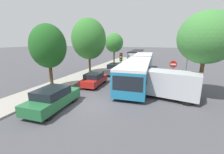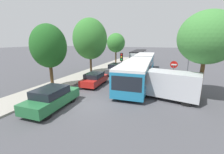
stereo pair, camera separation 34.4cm
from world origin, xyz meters
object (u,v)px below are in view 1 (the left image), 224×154
white_van (169,84)px  tree_left_near (48,46)px  direction_sign_post (187,60)px  queued_car_graphite (115,69)px  traffic_light (121,61)px  queued_car_red (94,79)px  tree_left_mid (89,39)px  no_entry_sign (173,70)px  city_bus_rear (136,55)px  articulated_bus (140,66)px  queued_car_green (53,98)px  tree_left_far (114,43)px  tree_right_near (206,39)px

white_van → tree_left_near: size_ratio=0.84×
direction_sign_post → queued_car_graphite: bearing=-9.6°
queued_car_graphite → traffic_light: (2.01, -3.75, 1.72)m
queued_car_red → traffic_light: size_ratio=1.19×
direction_sign_post → tree_left_mid: 12.81m
queued_car_red → no_entry_sign: (7.85, 1.91, 1.18)m
queued_car_graphite → white_van: (7.32, -7.15, 0.46)m
city_bus_rear → queued_car_graphite: (0.18, -15.77, -0.62)m
white_van → traffic_light: traffic_light is taller
articulated_bus → queued_car_red: bearing=-41.3°
articulated_bus → queued_car_green: (-4.06, -11.41, -0.75)m
tree_left_mid → direction_sign_post: bearing=4.4°
traffic_light → tree_left_near: bearing=-58.2°
city_bus_rear → tree_left_near: size_ratio=1.82×
tree_left_far → queued_car_red: bearing=-78.9°
articulated_bus → city_bus_rear: size_ratio=1.57×
no_entry_sign → tree_left_far: (-10.55, 11.85, 2.43)m
city_bus_rear → queued_car_graphite: bearing=176.1°
tree_left_far → tree_right_near: (12.66, -13.78, 0.57)m
articulated_bus → white_van: articulated_bus is taller
queued_car_red → city_bus_rear: bearing=-3.6°
white_van → traffic_light: 6.43m
articulated_bus → traffic_light: size_ratio=5.27×
queued_car_green → direction_sign_post: size_ratio=1.25×
queued_car_green → traffic_light: traffic_light is taller
traffic_light → white_van: bearing=44.8°
queued_car_green → tree_right_near: bearing=-62.0°
queued_car_graphite → tree_left_far: (-2.99, 7.71, 3.53)m
tree_left_near → tree_right_near: 13.38m
city_bus_rear → direction_sign_post: (9.33, -16.18, 1.16)m
queued_car_red → traffic_light: 3.72m
tree_left_mid → articulated_bus: bearing=4.6°
tree_right_near → queued_car_red: bearing=179.9°
queued_car_graphite → queued_car_green: bearing=174.8°
articulated_bus → direction_sign_post: bearing=89.6°
tree_left_near → tree_left_far: size_ratio=1.02×
traffic_light → no_entry_sign: bearing=73.3°
city_bus_rear → traffic_light: size_ratio=3.35×
queued_car_graphite → articulated_bus: bearing=-105.7°
queued_car_red → no_entry_sign: no_entry_sign is taller
city_bus_rear → tree_left_near: bearing=168.1°
queued_car_green → queued_car_graphite: queued_car_graphite is taller
queued_car_graphite → no_entry_sign: size_ratio=1.60×
tree_right_near → tree_left_near: bearing=-167.3°
tree_left_near → tree_left_far: 16.73m
traffic_light → tree_left_mid: bearing=-126.4°
queued_car_graphite → direction_sign_post: direction_sign_post is taller
white_van → articulated_bus: bearing=-50.7°
city_bus_rear → white_van: city_bus_rear is taller
white_van → tree_left_mid: (-10.71, 5.78, 3.71)m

